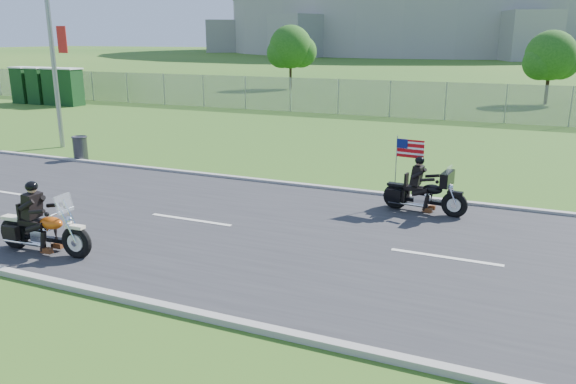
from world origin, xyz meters
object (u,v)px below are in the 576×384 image
at_px(streetlight, 52,0).
at_px(porta_toilet_b, 55,87).
at_px(porta_toilet_a, 71,88).
at_px(trash_can, 80,149).
at_px(motorcycle_lead, 43,231).
at_px(motorcycle_follow, 424,194).
at_px(porta_toilet_d, 23,86).
at_px(porta_toilet_c, 39,86).

bearing_deg(streetlight, porta_toilet_b, 136.65).
bearing_deg(porta_toilet_a, trash_can, -45.30).
distance_m(porta_toilet_b, motorcycle_lead, 28.14).
relative_size(streetlight, motorcycle_follow, 4.64).
height_order(porta_toilet_d, motorcycle_follow, porta_toilet_d).
bearing_deg(motorcycle_lead, porta_toilet_d, 135.04).
relative_size(porta_toilet_c, trash_can, 2.69).
xyz_separation_m(porta_toilet_b, motorcycle_lead, (19.81, -19.97, -0.66)).
bearing_deg(streetlight, motorcycle_lead, -47.60).
bearing_deg(porta_toilet_a, porta_toilet_b, 180.00).
xyz_separation_m(porta_toilet_a, porta_toilet_d, (-4.20, 0.00, 0.00)).
distance_m(porta_toilet_b, trash_can, 18.88).
height_order(porta_toilet_c, trash_can, porta_toilet_c).
distance_m(streetlight, trash_can, 6.10).
distance_m(streetlight, porta_toilet_d, 18.40).
height_order(porta_toilet_a, motorcycle_follow, porta_toilet_a).
bearing_deg(streetlight, trash_can, -36.94).
distance_m(motorcycle_lead, trash_can, 9.34).
relative_size(porta_toilet_a, porta_toilet_d, 1.00).
bearing_deg(porta_toilet_d, streetlight, -37.17).
xyz_separation_m(porta_toilet_b, trash_can, (13.96, -12.69, -0.72)).
bearing_deg(porta_toilet_c, motorcycle_follow, -26.91).
xyz_separation_m(streetlight, porta_toilet_b, (-11.42, 10.78, -4.49)).
distance_m(motorcycle_lead, motorcycle_follow, 8.83).
distance_m(porta_toilet_a, motorcycle_follow, 28.74).
height_order(streetlight, porta_toilet_d, streetlight).
distance_m(porta_toilet_b, porta_toilet_c, 1.40).
distance_m(porta_toilet_d, trash_can, 21.03).
bearing_deg(porta_toilet_a, streetlight, -47.09).
distance_m(motorcycle_follow, trash_can, 12.55).
height_order(porta_toilet_b, motorcycle_lead, porta_toilet_b).
bearing_deg(motorcycle_lead, porta_toilet_b, 131.27).
height_order(motorcycle_lead, motorcycle_follow, motorcycle_follow).
distance_m(streetlight, porta_toilet_a, 15.39).
bearing_deg(porta_toilet_d, porta_toilet_b, 0.00).
bearing_deg(porta_toilet_a, motorcycle_lead, -47.33).
bearing_deg(streetlight, porta_toilet_a, 132.91).
distance_m(porta_toilet_d, motorcycle_lead, 30.17).
height_order(porta_toilet_b, porta_toilet_d, same).
xyz_separation_m(porta_toilet_a, motorcycle_lead, (18.41, -19.97, -0.66)).
bearing_deg(motorcycle_lead, motorcycle_follow, 37.99).
xyz_separation_m(motorcycle_lead, motorcycle_follow, (6.61, 5.85, 0.01)).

